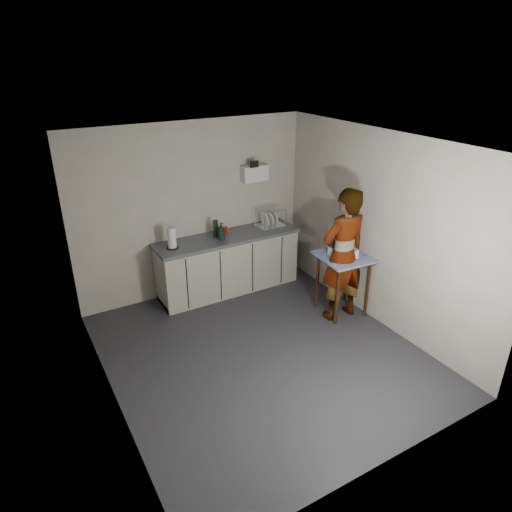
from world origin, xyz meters
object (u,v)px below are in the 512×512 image
standing_man (343,255)px  soda_can (225,231)px  side_table (344,263)px  paper_towel (172,239)px  kitchen_counter (228,265)px  dish_rack (270,222)px  soap_bottle (221,231)px  bakery_box (342,250)px  dark_bottle (216,229)px

standing_man → soda_can: size_ratio=14.01×
side_table → paper_towel: 2.43m
side_table → paper_towel: paper_towel is taller
soda_can → side_table: bearing=-52.9°
kitchen_counter → dish_rack: size_ratio=5.24×
soap_bottle → paper_towel: (-0.74, 0.07, 0.01)m
kitchen_counter → bakery_box: bakery_box is taller
paper_towel → dish_rack: 1.65m
standing_man → paper_towel: bearing=-37.6°
dark_bottle → bakery_box: size_ratio=0.61×
standing_man → soap_bottle: 1.80m
side_table → soda_can: soda_can is taller
soda_can → paper_towel: bearing=-175.2°
side_table → bakery_box: 0.21m
side_table → bakery_box: bearing=168.1°
soap_bottle → soda_can: (0.14, 0.15, -0.07)m
standing_man → dish_rack: standing_man is taller
soda_can → bakery_box: bakery_box is taller
kitchen_counter → standing_man: bearing=-56.0°
dark_bottle → bakery_box: bakery_box is taller
kitchen_counter → soda_can: soda_can is taller
side_table → kitchen_counter: bearing=132.8°
kitchen_counter → paper_towel: (-0.88, -0.02, 0.63)m
soap_bottle → dark_bottle: (-0.02, 0.15, -0.00)m
side_table → soda_can: 1.84m
standing_man → dark_bottle: (-1.16, 1.54, 0.10)m
dark_bottle → dish_rack: dish_rack is taller
standing_man → bakery_box: 0.12m
bakery_box → dark_bottle: bearing=130.9°
soap_bottle → soda_can: size_ratio=1.98×
paper_towel → dish_rack: (1.65, 0.04, -0.08)m
bakery_box → paper_towel: bearing=145.5°
standing_man → soap_bottle: bearing=-50.3°
kitchen_counter → soda_can: bearing=96.2°
kitchen_counter → dish_rack: 0.95m
soap_bottle → bakery_box: size_ratio=0.63×
soap_bottle → dark_bottle: bearing=98.2°
side_table → paper_towel: bearing=149.7°
kitchen_counter → dark_bottle: bearing=159.8°
dark_bottle → paper_towel: 0.72m
side_table → dish_rack: size_ratio=2.07×
kitchen_counter → standing_man: standing_man is taller
soda_can → bakery_box: bearing=-53.7°
soap_bottle → dish_rack: (0.91, 0.12, -0.07)m
side_table → standing_man: 0.21m
bakery_box → soap_bottle: bearing=133.5°
dark_bottle → bakery_box: (1.22, -1.45, -0.06)m
kitchen_counter → dish_rack: dish_rack is taller
kitchen_counter → side_table: kitchen_counter is taller
soda_can → dark_bottle: bearing=178.3°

